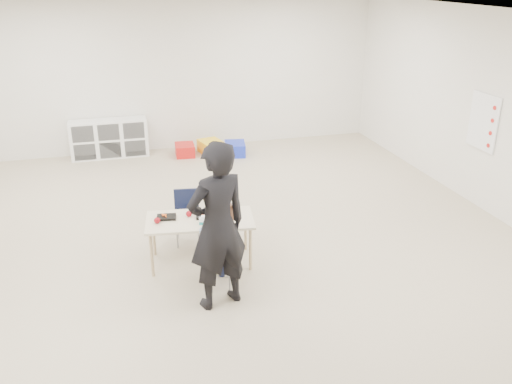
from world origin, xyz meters
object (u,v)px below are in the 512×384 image
object	(u,v)px
child	(215,242)
cubby_shelf	(109,138)
chair_near	(216,258)
adult	(218,227)
table	(201,240)

from	to	relation	value
child	cubby_shelf	distance (m)	5.04
chair_near	child	bearing A→B (deg)	0.00
chair_near	adult	size ratio (longest dim) A/B	0.38
cubby_shelf	adult	bearing A→B (deg)	-79.47
cubby_shelf	adult	distance (m)	5.40
cubby_shelf	adult	size ratio (longest dim) A/B	0.79
table	child	distance (m)	0.61
table	chair_near	size ratio (longest dim) A/B	1.93
chair_near	adult	distance (m)	0.65
table	adult	world-z (taller)	adult
chair_near	child	xyz separation A→B (m)	(0.00, 0.00, 0.20)
table	cubby_shelf	size ratio (longest dim) A/B	0.94
child	cubby_shelf	world-z (taller)	child
table	child	world-z (taller)	child
chair_near	cubby_shelf	world-z (taller)	cubby_shelf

